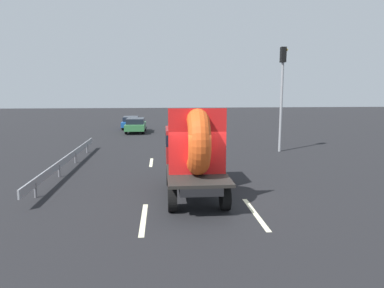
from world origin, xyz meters
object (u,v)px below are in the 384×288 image
(distant_sedan, at_px, (136,125))
(traffic_light, at_px, (282,85))
(oncoming_car, at_px, (131,122))
(flatbed_truck, at_px, (193,150))

(distant_sedan, xyz_separation_m, traffic_light, (9.63, -10.42, 3.41))
(traffic_light, relative_size, oncoming_car, 1.75)
(distant_sedan, distance_m, oncoming_car, 3.15)
(flatbed_truck, bearing_deg, oncoming_car, 100.79)
(distant_sedan, relative_size, oncoming_car, 1.08)
(flatbed_truck, xyz_separation_m, distant_sedan, (-3.48, 18.73, -0.94))
(distant_sedan, relative_size, traffic_light, 0.62)
(flatbed_truck, relative_size, traffic_light, 0.78)
(traffic_light, height_order, oncoming_car, traffic_light)
(traffic_light, xyz_separation_m, oncoming_car, (-10.31, 13.50, -3.46))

